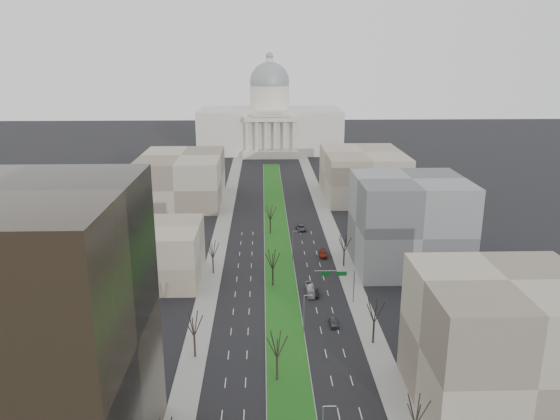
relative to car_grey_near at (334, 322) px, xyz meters
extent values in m
plane|color=black|center=(-10.39, 60.46, -0.75)|extent=(600.00, 600.00, 0.00)
cube|color=#999993|center=(-10.39, 59.46, -0.68)|extent=(8.00, 222.00, 0.15)
cube|color=#144C14|center=(-10.39, 59.46, -0.58)|extent=(7.70, 221.70, 0.06)
cube|color=gray|center=(-27.89, 35.46, -0.68)|extent=(5.00, 330.00, 0.15)
cube|color=gray|center=(7.11, 35.46, -0.68)|extent=(5.00, 330.00, 0.15)
cube|color=beige|center=(-10.39, 210.46, 11.25)|extent=(80.00, 40.00, 24.00)
cube|color=beige|center=(-10.39, 187.46, 1.25)|extent=(30.00, 6.00, 4.00)
cube|color=beige|center=(-10.39, 187.46, 20.25)|extent=(28.00, 5.00, 2.50)
cube|color=beige|center=(-10.39, 187.46, 22.25)|extent=(20.00, 5.00, 1.80)
cube|color=beige|center=(-10.39, 187.46, 23.85)|extent=(12.00, 5.00, 1.60)
cylinder|color=beige|center=(-10.39, 210.46, 29.25)|extent=(22.00, 22.00, 14.00)
sphere|color=gray|center=(-10.39, 210.46, 38.25)|extent=(22.00, 22.00, 22.00)
cylinder|color=beige|center=(-10.39, 210.46, 49.25)|extent=(4.00, 4.00, 4.00)
sphere|color=gray|center=(-10.39, 210.46, 52.25)|extent=(4.00, 4.00, 4.00)
cylinder|color=beige|center=(-22.89, 187.46, 11.25)|extent=(2.00, 2.00, 16.00)
cylinder|color=beige|center=(-17.89, 187.46, 11.25)|extent=(2.00, 2.00, 16.00)
cylinder|color=beige|center=(-12.89, 187.46, 11.25)|extent=(2.00, 2.00, 16.00)
cylinder|color=beige|center=(-7.89, 187.46, 11.25)|extent=(2.00, 2.00, 16.00)
cylinder|color=beige|center=(-2.89, 187.46, 11.25)|extent=(2.00, 2.00, 16.00)
cylinder|color=beige|center=(2.11, 187.46, 11.25)|extent=(2.00, 2.00, 16.00)
cube|color=gray|center=(-43.39, 25.46, 6.25)|extent=(26.00, 22.00, 14.00)
cube|color=gray|center=(22.61, -27.54, 10.25)|extent=(26.00, 24.00, 22.00)
cube|color=#5D5F62|center=(23.61, 32.46, 11.25)|extent=(28.00, 26.00, 24.00)
cube|color=gray|center=(-45.39, 100.46, 8.25)|extent=(30.00, 40.00, 18.00)
cube|color=gray|center=(24.61, 105.46, 8.25)|extent=(30.00, 40.00, 18.00)
cylinder|color=black|center=(-27.59, -11.54, 1.41)|extent=(0.40, 0.40, 4.32)
cylinder|color=black|center=(-27.59, 28.46, 1.36)|extent=(0.40, 0.40, 4.22)
cylinder|color=black|center=(6.81, -7.54, 1.46)|extent=(0.40, 0.40, 4.42)
cylinder|color=black|center=(6.81, 32.46, 1.27)|extent=(0.40, 0.40, 4.03)
cylinder|color=black|center=(-12.39, -19.54, 1.41)|extent=(0.40, 0.40, 4.32)
cylinder|color=black|center=(-12.39, 20.46, 1.41)|extent=(0.40, 0.40, 4.32)
cylinder|color=black|center=(-12.39, 60.46, 1.41)|extent=(0.40, 0.40, 4.32)
cylinder|color=gray|center=(-5.79, -39.54, 8.35)|extent=(1.80, 0.12, 0.12)
cylinder|color=gray|center=(-6.69, -4.54, 3.75)|extent=(0.20, 0.20, 9.00)
cylinder|color=gray|center=(-5.79, -4.54, 8.35)|extent=(1.80, 0.12, 0.12)
cylinder|color=gray|center=(-6.69, 35.46, 3.75)|extent=(0.20, 0.20, 9.00)
cylinder|color=gray|center=(-5.79, 35.46, 8.35)|extent=(1.80, 0.12, 0.12)
cylinder|color=gray|center=(5.81, 10.46, 3.25)|extent=(0.24, 0.24, 8.00)
cylinder|color=gray|center=(1.31, 10.46, 7.25)|extent=(9.00, 0.18, 0.18)
cube|color=#0C591E|center=(2.81, 10.54, 6.45)|extent=(2.60, 0.08, 1.00)
cube|color=#0C591E|center=(-0.69, 10.54, 6.45)|extent=(2.20, 0.08, 1.00)
imported|color=#414448|center=(0.00, 0.00, 0.00)|extent=(1.90, 4.45, 1.50)
imported|color=black|center=(-2.60, 14.78, 0.01)|extent=(1.79, 4.67, 1.52)
imported|color=maroon|center=(2.08, 40.22, 0.05)|extent=(2.51, 5.61, 1.60)
imported|color=#414347|center=(-2.50, 63.79, 0.03)|extent=(3.28, 5.89, 1.56)
imported|color=#BABABA|center=(-3.61, 15.65, 0.24)|extent=(1.69, 7.14, 1.99)
camera|label=1|loc=(-14.54, -102.67, 54.40)|focal=35.00mm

